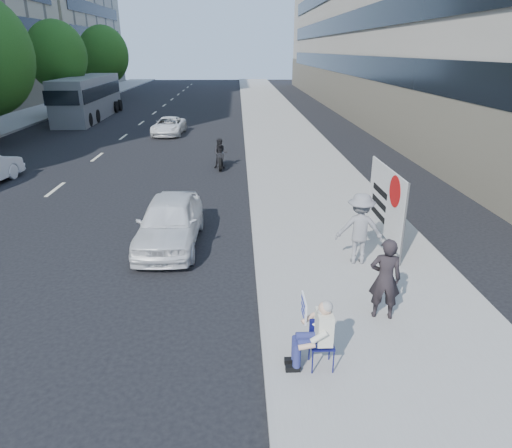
{
  "coord_description": "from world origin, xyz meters",
  "views": [
    {
      "loc": [
        1.01,
        -10.22,
        5.36
      ],
      "look_at": [
        1.45,
        0.89,
        1.09
      ],
      "focal_mm": 32.0,
      "sensor_mm": 36.0,
      "label": 1
    }
  ],
  "objects_px": {
    "seated_protester": "(316,330)",
    "jogger": "(360,228)",
    "protest_banner": "(386,201)",
    "bus": "(89,98)",
    "white_sedan_far": "(169,126)",
    "pedestrian_woman": "(385,279)",
    "white_sedan_near": "(170,221)",
    "motorcycle": "(221,155)"
  },
  "relations": [
    {
      "from": "white_sedan_near",
      "to": "motorcycle",
      "type": "xyz_separation_m",
      "value": [
        1.16,
        9.2,
        -0.07
      ]
    },
    {
      "from": "white_sedan_near",
      "to": "bus",
      "type": "bearing_deg",
      "value": 112.06
    },
    {
      "from": "jogger",
      "to": "bus",
      "type": "bearing_deg",
      "value": -54.49
    },
    {
      "from": "jogger",
      "to": "protest_banner",
      "type": "xyz_separation_m",
      "value": [
        1.01,
        1.21,
        0.32
      ]
    },
    {
      "from": "bus",
      "to": "pedestrian_woman",
      "type": "bearing_deg",
      "value": -65.44
    },
    {
      "from": "white_sedan_far",
      "to": "bus",
      "type": "relative_size",
      "value": 0.34
    },
    {
      "from": "motorcycle",
      "to": "jogger",
      "type": "bearing_deg",
      "value": -69.72
    },
    {
      "from": "pedestrian_woman",
      "to": "bus",
      "type": "xyz_separation_m",
      "value": [
        -15.14,
        31.01,
        0.61
      ]
    },
    {
      "from": "protest_banner",
      "to": "bus",
      "type": "xyz_separation_m",
      "value": [
        -16.3,
        27.19,
        0.23
      ]
    },
    {
      "from": "protest_banner",
      "to": "white_sedan_near",
      "type": "distance_m",
      "value": 6.15
    },
    {
      "from": "jogger",
      "to": "white_sedan_far",
      "type": "bearing_deg",
      "value": -62.01
    },
    {
      "from": "jogger",
      "to": "protest_banner",
      "type": "relative_size",
      "value": 0.61
    },
    {
      "from": "jogger",
      "to": "motorcycle",
      "type": "bearing_deg",
      "value": -62.98
    },
    {
      "from": "pedestrian_woman",
      "to": "white_sedan_far",
      "type": "distance_m",
      "value": 24.12
    },
    {
      "from": "bus",
      "to": "motorcycle",
      "type": "bearing_deg",
      "value": -58.48
    },
    {
      "from": "seated_protester",
      "to": "protest_banner",
      "type": "height_order",
      "value": "protest_banner"
    },
    {
      "from": "protest_banner",
      "to": "white_sedan_far",
      "type": "height_order",
      "value": "protest_banner"
    },
    {
      "from": "white_sedan_far",
      "to": "bus",
      "type": "xyz_separation_m",
      "value": [
        -7.59,
        8.11,
        1.07
      ]
    },
    {
      "from": "pedestrian_woman",
      "to": "white_sedan_near",
      "type": "xyz_separation_m",
      "value": [
        -4.94,
        4.31,
        -0.31
      ]
    },
    {
      "from": "protest_banner",
      "to": "white_sedan_far",
      "type": "relative_size",
      "value": 0.75
    },
    {
      "from": "seated_protester",
      "to": "motorcycle",
      "type": "relative_size",
      "value": 0.64
    },
    {
      "from": "white_sedan_far",
      "to": "pedestrian_woman",
      "type": "bearing_deg",
      "value": -69.22
    },
    {
      "from": "jogger",
      "to": "bus",
      "type": "xyz_separation_m",
      "value": [
        -15.29,
        28.39,
        0.55
      ]
    },
    {
      "from": "seated_protester",
      "to": "bus",
      "type": "bearing_deg",
      "value": 112.52
    },
    {
      "from": "jogger",
      "to": "protest_banner",
      "type": "height_order",
      "value": "protest_banner"
    },
    {
      "from": "white_sedan_far",
      "to": "jogger",
      "type": "bearing_deg",
      "value": -66.69
    },
    {
      "from": "pedestrian_woman",
      "to": "protest_banner",
      "type": "height_order",
      "value": "protest_banner"
    },
    {
      "from": "pedestrian_woman",
      "to": "bus",
      "type": "distance_m",
      "value": 34.52
    },
    {
      "from": "seated_protester",
      "to": "pedestrian_woman",
      "type": "distance_m",
      "value": 2.25
    },
    {
      "from": "jogger",
      "to": "motorcycle",
      "type": "xyz_separation_m",
      "value": [
        -3.92,
        10.89,
        -0.45
      ]
    },
    {
      "from": "white_sedan_near",
      "to": "bus",
      "type": "height_order",
      "value": "bus"
    },
    {
      "from": "seated_protester",
      "to": "bus",
      "type": "relative_size",
      "value": 0.11
    },
    {
      "from": "white_sedan_near",
      "to": "white_sedan_far",
      "type": "relative_size",
      "value": 1.02
    },
    {
      "from": "jogger",
      "to": "protest_banner",
      "type": "distance_m",
      "value": 1.61
    },
    {
      "from": "jogger",
      "to": "white_sedan_far",
      "type": "relative_size",
      "value": 0.46
    },
    {
      "from": "seated_protester",
      "to": "bus",
      "type": "height_order",
      "value": "bus"
    },
    {
      "from": "white_sedan_far",
      "to": "motorcycle",
      "type": "xyz_separation_m",
      "value": [
        3.77,
        -9.4,
        0.07
      ]
    },
    {
      "from": "seated_protester",
      "to": "jogger",
      "type": "distance_m",
      "value": 4.52
    },
    {
      "from": "pedestrian_woman",
      "to": "white_sedan_far",
      "type": "bearing_deg",
      "value": -60.61
    },
    {
      "from": "pedestrian_woman",
      "to": "jogger",
      "type": "bearing_deg",
      "value": -81.96
    },
    {
      "from": "jogger",
      "to": "protest_banner",
      "type": "bearing_deg",
      "value": -122.83
    },
    {
      "from": "white_sedan_far",
      "to": "motorcycle",
      "type": "height_order",
      "value": "motorcycle"
    }
  ]
}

